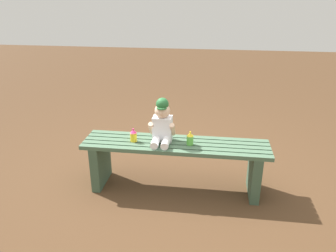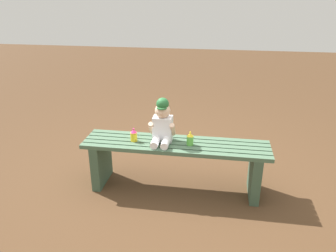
{
  "view_description": "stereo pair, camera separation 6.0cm",
  "coord_description": "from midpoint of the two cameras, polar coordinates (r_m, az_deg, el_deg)",
  "views": [
    {
      "loc": [
        0.3,
        -2.65,
        1.73
      ],
      "look_at": [
        -0.06,
        -0.05,
        0.65
      ],
      "focal_mm": 35.27,
      "sensor_mm": 36.0,
      "label": 1
    },
    {
      "loc": [
        0.36,
        -2.65,
        1.73
      ],
      "look_at": [
        -0.06,
        -0.05,
        0.65
      ],
      "focal_mm": 35.27,
      "sensor_mm": 36.0,
      "label": 2
    }
  ],
  "objects": [
    {
      "name": "park_bench",
      "position": [
        3.02,
        1.87,
        -5.57
      ],
      "size": [
        1.67,
        0.37,
        0.47
      ],
      "color": "#47664C",
      "rests_on": "ground_plane"
    },
    {
      "name": "sippy_cup_right",
      "position": [
        2.9,
        4.43,
        -2.22
      ],
      "size": [
        0.06,
        0.06,
        0.12
      ],
      "color": "#66CC4C",
      "rests_on": "park_bench"
    },
    {
      "name": "child_figure",
      "position": [
        2.91,
        -0.39,
        0.5
      ],
      "size": [
        0.23,
        0.27,
        0.4
      ],
      "color": "white",
      "rests_on": "park_bench"
    },
    {
      "name": "sippy_cup_left",
      "position": [
        2.98,
        -5.36,
        -1.57
      ],
      "size": [
        0.06,
        0.06,
        0.12
      ],
      "color": "yellow",
      "rests_on": "park_bench"
    },
    {
      "name": "ground_plane",
      "position": [
        3.18,
        1.8,
        -10.59
      ],
      "size": [
        16.0,
        16.0,
        0.0
      ],
      "primitive_type": "plane",
      "color": "#4C331E"
    }
  ]
}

